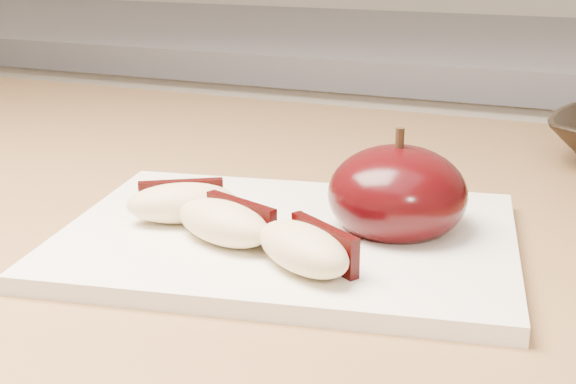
% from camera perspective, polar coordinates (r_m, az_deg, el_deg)
% --- Properties ---
extents(back_cabinet, '(2.40, 0.62, 0.94)m').
position_cam_1_polar(back_cabinet, '(1.39, 10.83, -8.65)').
color(back_cabinet, silver).
rests_on(back_cabinet, ground).
extents(cutting_board, '(0.31, 0.25, 0.01)m').
position_cam_1_polar(cutting_board, '(0.50, 0.00, -3.33)').
color(cutting_board, white).
rests_on(cutting_board, island_counter).
extents(apple_half, '(0.10, 0.10, 0.07)m').
position_cam_1_polar(apple_half, '(0.50, 7.78, -0.16)').
color(apple_half, black).
rests_on(apple_half, cutting_board).
extents(apple_wedge_a, '(0.08, 0.06, 0.03)m').
position_cam_1_polar(apple_wedge_a, '(0.51, -7.55, -0.73)').
color(apple_wedge_a, beige).
rests_on(apple_wedge_a, cutting_board).
extents(apple_wedge_b, '(0.08, 0.06, 0.03)m').
position_cam_1_polar(apple_wedge_b, '(0.48, -4.48, -2.15)').
color(apple_wedge_b, beige).
rests_on(apple_wedge_b, cutting_board).
extents(apple_wedge_c, '(0.08, 0.07, 0.03)m').
position_cam_1_polar(apple_wedge_c, '(0.44, 1.24, -4.00)').
color(apple_wedge_c, beige).
rests_on(apple_wedge_c, cutting_board).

